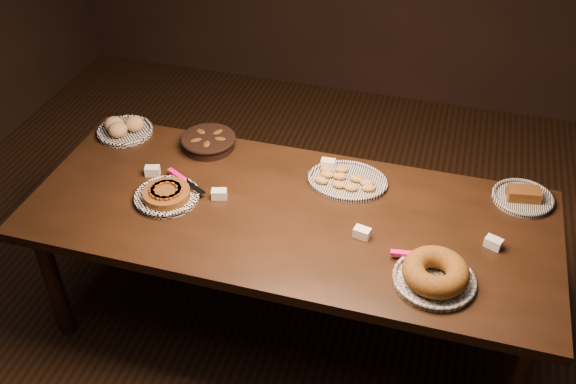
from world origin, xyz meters
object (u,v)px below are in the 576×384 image
(buffet_table, at_px, (289,223))
(apple_tart_plate, at_px, (167,195))
(bundt_cake_plate, at_px, (435,274))
(madeleine_platter, at_px, (347,180))

(buffet_table, bearing_deg, apple_tart_plate, -173.18)
(buffet_table, relative_size, bundt_cake_plate, 6.55)
(bundt_cake_plate, bearing_deg, madeleine_platter, 110.00)
(buffet_table, distance_m, apple_tart_plate, 0.58)
(buffet_table, relative_size, apple_tart_plate, 7.06)
(buffet_table, bearing_deg, madeleine_platter, 53.41)
(madeleine_platter, bearing_deg, bundt_cake_plate, -44.26)
(buffet_table, distance_m, madeleine_platter, 0.36)
(apple_tart_plate, bearing_deg, buffet_table, -2.02)
(madeleine_platter, bearing_deg, apple_tart_plate, -151.34)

